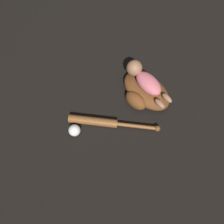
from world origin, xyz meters
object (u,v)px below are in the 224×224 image
(baseball_glove, at_px, (145,92))
(baseball_bat, at_px, (102,122))
(baseball, at_px, (74,130))
(baby_figure, at_px, (144,79))

(baseball_glove, distance_m, baseball_bat, 0.35)
(baseball_glove, relative_size, baseball, 5.06)
(baseball_glove, xyz_separation_m, baby_figure, (0.04, -0.03, 0.10))
(baby_figure, height_order, baseball, baby_figure)
(baseball_bat, relative_size, baseball, 6.98)
(baseball_glove, bearing_deg, baseball_bat, 71.92)
(baseball_glove, height_order, baseball, baseball_glove)
(baby_figure, distance_m, baseball, 0.56)
(baseball_glove, bearing_deg, baby_figure, -38.43)
(baseball_bat, bearing_deg, baseball_glove, -108.08)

